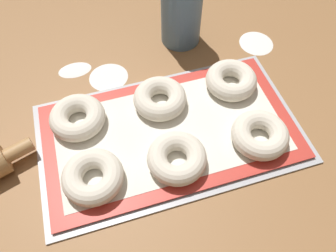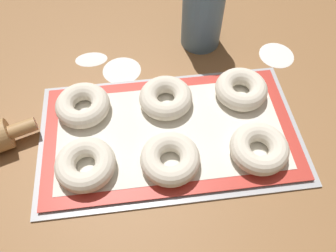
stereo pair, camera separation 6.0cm
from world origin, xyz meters
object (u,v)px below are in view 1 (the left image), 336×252
bagel_back_center (161,98)px  flour_canister (182,7)px  bagel_front_left (93,177)px  bagel_front_center (177,158)px  baking_tray (168,133)px  bagel_front_right (260,135)px  bagel_back_right (231,80)px  bagel_back_left (77,117)px

bagel_back_center → flour_canister: (0.10, 0.19, 0.06)m
bagel_front_left → bagel_front_center: (0.15, -0.01, 0.00)m
baking_tray → bagel_back_center: bearing=85.0°
bagel_front_center → flour_canister: size_ratio=0.59×
bagel_front_left → bagel_front_right: (0.32, -0.01, 0.00)m
bagel_back_center → flour_canister: flour_canister is taller
bagel_front_center → bagel_back_right: bearing=40.7°
bagel_front_left → bagel_back_center: 0.21m
bagel_front_right → bagel_back_center: same height
bagel_front_left → flour_canister: size_ratio=0.59×
bagel_back_left → bagel_back_right: 0.33m
bagel_front_left → bagel_back_right: (0.32, 0.14, 0.00)m
baking_tray → bagel_back_left: bagel_back_left is taller
bagel_front_right → bagel_back_center: size_ratio=1.00×
bagel_front_right → bagel_front_center: bearing=-179.6°
bagel_back_left → flour_canister: 0.34m
bagel_front_right → bagel_back_left: (-0.32, 0.14, 0.00)m
bagel_front_right → bagel_back_right: same height
bagel_front_center → baking_tray: bearing=86.0°
baking_tray → bagel_back_left: size_ratio=4.72×
baking_tray → bagel_front_right: bagel_front_right is taller
bagel_front_right → bagel_back_right: bearing=89.1°
bagel_front_center → bagel_back_left: (-0.16, 0.14, 0.00)m
bagel_front_left → bagel_front_center: size_ratio=1.00×
bagel_back_left → bagel_front_right: bearing=-23.6°
baking_tray → bagel_front_right: (0.16, -0.07, 0.03)m
bagel_back_center → bagel_front_center: bearing=-94.5°
bagel_front_center → bagel_back_left: bearing=138.1°
bagel_front_left → bagel_front_center: 0.15m
bagel_front_right → flour_canister: 0.34m
bagel_front_center → bagel_front_right: (0.16, 0.00, 0.00)m
bagel_back_left → bagel_back_center: 0.17m
bagel_back_left → bagel_front_center: bearing=-41.9°
bagel_back_left → bagel_back_center: size_ratio=1.00×
bagel_back_left → flour_canister: (0.27, 0.19, 0.06)m
bagel_back_right → flour_canister: size_ratio=0.59×
bagel_back_left → bagel_back_right: size_ratio=1.00×
bagel_front_left → bagel_front_right: size_ratio=1.00×
bagel_back_left → bagel_back_right: bearing=0.3°
bagel_back_right → flour_canister: (-0.05, 0.19, 0.06)m
baking_tray → bagel_back_left: bearing=156.5°
baking_tray → bagel_back_center: (0.01, 0.07, 0.03)m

